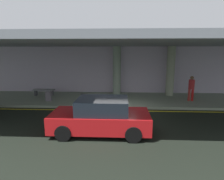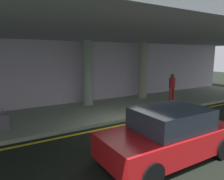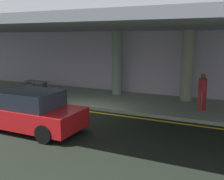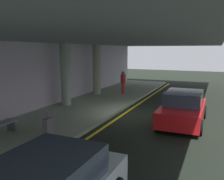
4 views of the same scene
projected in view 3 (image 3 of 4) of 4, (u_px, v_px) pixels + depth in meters
The scene contains 11 objects.
ground_plane at pixel (77, 115), 12.06m from camera, with size 60.00×60.00×0.00m, color black.
sidewalk at pixel (108, 99), 14.80m from camera, with size 26.00×4.20×0.15m, color gray.
lane_stripe_yellow at pixel (85, 111), 12.65m from camera, with size 26.00×0.14×0.01m, color yellow.
support_column_left_mid at pixel (117, 63), 15.54m from camera, with size 0.59×0.59×3.65m, color gray.
support_column_center at pixel (187, 66), 13.87m from camera, with size 0.59×0.59×3.65m, color gray.
ceiling_overhang at pixel (103, 27), 13.61m from camera, with size 28.00×13.20×0.30m, color gray.
terminal_back_wall at pixel (124, 63), 16.45m from camera, with size 26.00×0.30×3.80m, color #B8ADBF.
car_red at pixel (30, 111), 9.96m from camera, with size 4.10×1.92×1.50m.
traveler_with_luggage at pixel (202, 89), 12.12m from camera, with size 0.38×0.38×1.68m.
suitcase_upright_primary at pixel (32, 89), 15.77m from camera, with size 0.36×0.22×0.90m.
bench_metal at pixel (37, 83), 17.53m from camera, with size 1.60×0.50×0.48m.
Camera 3 is at (6.35, -9.86, 3.40)m, focal length 42.97 mm.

